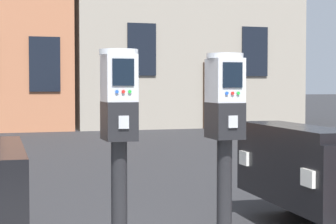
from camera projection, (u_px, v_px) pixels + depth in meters
parking_meter_near_kerb at (119, 129)px, 3.30m from camera, size 0.22×0.25×1.42m
parking_meter_twin_adjacent at (225, 128)px, 3.50m from camera, size 0.22×0.25×1.41m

